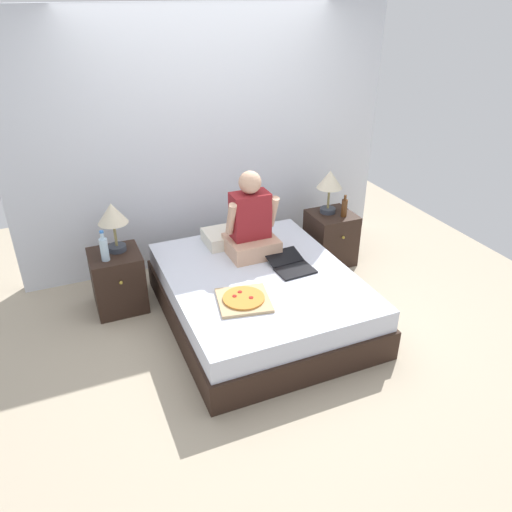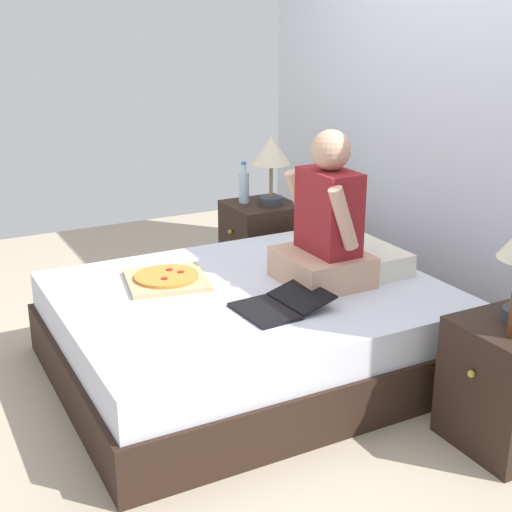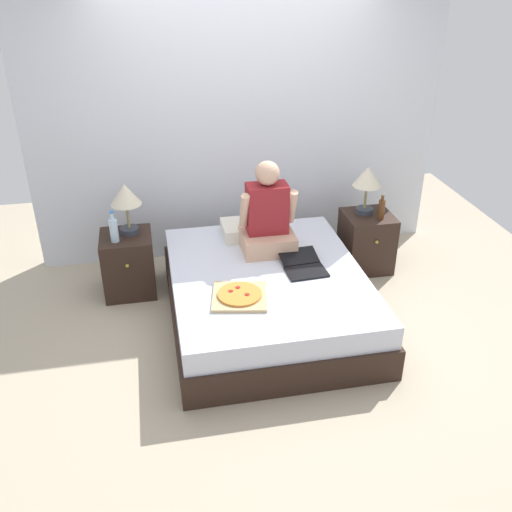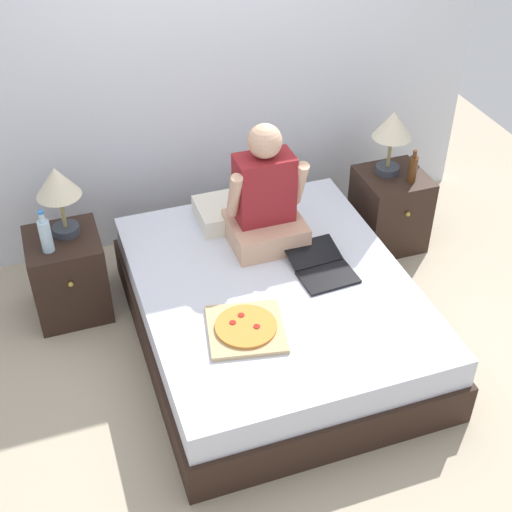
% 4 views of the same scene
% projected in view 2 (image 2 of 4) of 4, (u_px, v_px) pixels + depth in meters
% --- Properties ---
extents(ground_plane, '(5.85, 5.85, 0.00)m').
position_uv_depth(ground_plane, '(250.00, 368.00, 3.72)').
color(ground_plane, tan).
extents(wall_back, '(3.85, 0.12, 2.50)m').
position_uv_depth(wall_back, '(462.00, 111.00, 3.90)').
color(wall_back, silver).
rests_on(wall_back, ground).
extents(bed, '(1.56, 1.91, 0.45)m').
position_uv_depth(bed, '(250.00, 330.00, 3.65)').
color(bed, black).
rests_on(bed, ground).
extents(nightstand_left, '(0.44, 0.47, 0.55)m').
position_uv_depth(nightstand_left, '(261.00, 243.00, 4.85)').
color(nightstand_left, black).
rests_on(nightstand_left, ground).
extents(lamp_on_left_nightstand, '(0.26, 0.26, 0.45)m').
position_uv_depth(lamp_on_left_nightstand, '(271.00, 155.00, 4.64)').
color(lamp_on_left_nightstand, '#333842').
rests_on(lamp_on_left_nightstand, nightstand_left).
extents(water_bottle, '(0.07, 0.07, 0.28)m').
position_uv_depth(water_bottle, '(244.00, 186.00, 4.75)').
color(water_bottle, silver).
rests_on(water_bottle, nightstand_left).
extents(nightstand_right, '(0.44, 0.47, 0.55)m').
position_uv_depth(nightstand_right, '(510.00, 385.00, 3.00)').
color(nightstand_right, black).
rests_on(nightstand_right, ground).
extents(pillow, '(0.52, 0.34, 0.12)m').
position_uv_depth(pillow, '(360.00, 257.00, 3.86)').
color(pillow, silver).
rests_on(pillow, bed).
extents(person_seated, '(0.47, 0.40, 0.78)m').
position_uv_depth(person_seated, '(326.00, 228.00, 3.59)').
color(person_seated, tan).
rests_on(person_seated, bed).
extents(laptop, '(0.34, 0.43, 0.07)m').
position_uv_depth(laptop, '(277.00, 306.00, 3.32)').
color(laptop, black).
rests_on(laptop, bed).
extents(pizza_box, '(0.47, 0.47, 0.05)m').
position_uv_depth(pizza_box, '(167.00, 279.00, 3.66)').
color(pizza_box, tan).
rests_on(pizza_box, bed).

